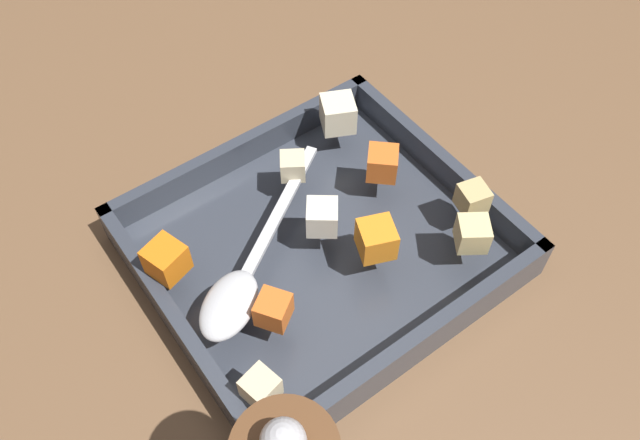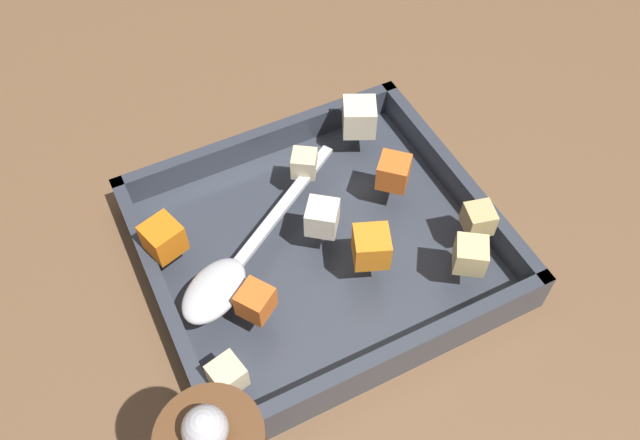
% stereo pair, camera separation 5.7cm
% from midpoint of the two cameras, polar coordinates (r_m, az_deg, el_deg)
% --- Properties ---
extents(ground_plane, '(4.00, 4.00, 0.00)m').
position_cam_midpoint_polar(ground_plane, '(0.62, -4.87, -3.00)').
color(ground_plane, brown).
extents(baking_dish, '(0.31, 0.27, 0.05)m').
position_cam_midpoint_polar(baking_dish, '(0.61, -2.70, -2.55)').
color(baking_dish, '#333842').
rests_on(baking_dish, ground_plane).
extents(carrot_chunk_heap_top, '(0.04, 0.04, 0.03)m').
position_cam_midpoint_polar(carrot_chunk_heap_top, '(0.55, 2.00, -1.88)').
color(carrot_chunk_heap_top, orange).
rests_on(carrot_chunk_heap_top, baking_dish).
extents(carrot_chunk_far_right, '(0.04, 0.04, 0.03)m').
position_cam_midpoint_polar(carrot_chunk_far_right, '(0.53, -7.22, -7.97)').
color(carrot_chunk_far_right, orange).
rests_on(carrot_chunk_far_right, baking_dish).
extents(carrot_chunk_under_handle, '(0.04, 0.04, 0.03)m').
position_cam_midpoint_polar(carrot_chunk_under_handle, '(0.61, 2.58, 4.98)').
color(carrot_chunk_under_handle, orange).
rests_on(carrot_chunk_under_handle, baking_dish).
extents(carrot_chunk_near_left, '(0.04, 0.04, 0.03)m').
position_cam_midpoint_polar(carrot_chunk_near_left, '(0.56, -16.09, -3.54)').
color(carrot_chunk_near_left, orange).
rests_on(carrot_chunk_near_left, baking_dish).
extents(potato_chunk_rim_edge, '(0.03, 0.03, 0.02)m').
position_cam_midpoint_polar(potato_chunk_rim_edge, '(0.59, 10.49, 1.71)').
color(potato_chunk_rim_edge, tan).
rests_on(potato_chunk_rim_edge, baking_dish).
extents(potato_chunk_near_right, '(0.03, 0.03, 0.02)m').
position_cam_midpoint_polar(potato_chunk_near_right, '(0.61, -5.08, 4.53)').
color(potato_chunk_near_right, beige).
rests_on(potato_chunk_near_right, baking_dish).
extents(potato_chunk_heap_side, '(0.04, 0.04, 0.03)m').
position_cam_midpoint_polar(potato_chunk_heap_side, '(0.57, 10.35, -1.38)').
color(potato_chunk_heap_side, '#E0CC89').
rests_on(potato_chunk_heap_side, baking_dish).
extents(potato_chunk_corner_sw, '(0.03, 0.03, 0.02)m').
position_cam_midpoint_polar(potato_chunk_corner_sw, '(0.50, -8.58, -14.48)').
color(potato_chunk_corner_sw, beige).
rests_on(potato_chunk_corner_sw, baking_dish).
extents(potato_chunk_mid_left, '(0.04, 0.04, 0.03)m').
position_cam_midpoint_polar(potato_chunk_mid_left, '(0.65, -0.97, 9.08)').
color(potato_chunk_mid_left, beige).
rests_on(potato_chunk_mid_left, baking_dish).
extents(parsnip_chunk_corner_ne, '(0.04, 0.04, 0.03)m').
position_cam_midpoint_polar(parsnip_chunk_corner_ne, '(0.57, -2.69, 0.07)').
color(parsnip_chunk_corner_ne, silver).
rests_on(parsnip_chunk_corner_ne, baking_dish).
extents(serving_spoon, '(0.20, 0.14, 0.02)m').
position_cam_midpoint_polar(serving_spoon, '(0.54, -10.31, -6.37)').
color(serving_spoon, silver).
rests_on(serving_spoon, baking_dish).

